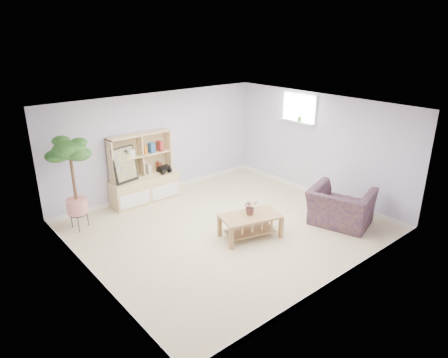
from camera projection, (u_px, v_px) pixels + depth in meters
floor at (227, 228)px, 7.97m from camera, size 5.50×5.00×0.01m
ceiling at (228, 108)px, 7.13m from camera, size 5.50×5.00×0.01m
walls at (227, 172)px, 7.55m from camera, size 5.51×5.01×2.40m
baseboard at (227, 226)px, 7.96m from camera, size 5.50×5.00×0.10m
window at (300, 108)px, 9.34m from camera, size 0.10×0.98×0.68m
window_sill at (297, 122)px, 9.41m from camera, size 0.14×1.00×0.04m
storage_unit at (144, 169)px, 8.96m from camera, size 1.57×0.53×1.57m
poster at (125, 165)px, 8.61m from camera, size 0.58×0.23×0.78m
toy_truck at (164, 169)px, 9.25m from camera, size 0.38×0.28×0.19m
coffee_table at (250, 226)px, 7.56m from camera, size 1.23×0.89×0.45m
table_plant at (250, 207)px, 7.49m from camera, size 0.32×0.30×0.29m
floor_tree at (74, 185)px, 7.63m from camera, size 0.75×0.75×1.88m
armchair at (341, 204)px, 7.99m from camera, size 1.32×1.42×0.87m
sill_plant at (300, 116)px, 9.31m from camera, size 0.15×0.14×0.24m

